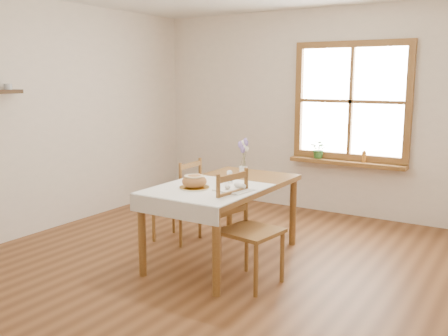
# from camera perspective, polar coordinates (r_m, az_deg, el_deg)

# --- Properties ---
(ground) EXTENTS (5.00, 5.00, 0.00)m
(ground) POSITION_cam_1_polar(r_m,az_deg,el_deg) (4.72, -1.97, -11.39)
(ground) COLOR brown
(ground) RESTS_ON ground
(room_walls) EXTENTS (4.60, 5.10, 2.65)m
(room_walls) POSITION_cam_1_polar(r_m,az_deg,el_deg) (4.38, -2.11, 9.83)
(room_walls) COLOR beige
(room_walls) RESTS_ON ground
(window) EXTENTS (1.46, 0.08, 1.46)m
(window) POSITION_cam_1_polar(r_m,az_deg,el_deg) (6.41, 14.34, 7.39)
(window) COLOR brown
(window) RESTS_ON ground
(window_sill) EXTENTS (1.46, 0.20, 0.05)m
(window_sill) POSITION_cam_1_polar(r_m,az_deg,el_deg) (6.42, 13.85, 0.59)
(window_sill) COLOR brown
(window_sill) RESTS_ON ground
(dining_table) EXTENTS (0.90, 1.60, 0.75)m
(dining_table) POSITION_cam_1_polar(r_m,az_deg,el_deg) (4.76, 0.00, -2.79)
(dining_table) COLOR brown
(dining_table) RESTS_ON ground
(table_linen) EXTENTS (0.91, 0.99, 0.01)m
(table_linen) POSITION_cam_1_polar(r_m,az_deg,el_deg) (4.49, -2.06, -2.41)
(table_linen) COLOR silver
(table_linen) RESTS_ON dining_table
(chair_left) EXTENTS (0.44, 0.42, 0.89)m
(chair_left) POSITION_cam_1_polar(r_m,az_deg,el_deg) (5.40, -5.44, -3.64)
(chair_left) COLOR brown
(chair_left) RESTS_ON ground
(chair_right) EXTENTS (0.52, 0.51, 0.96)m
(chair_right) POSITION_cam_1_polar(r_m,az_deg,el_deg) (4.24, 3.13, -7.02)
(chair_right) COLOR brown
(chair_right) RESTS_ON ground
(bread_plate) EXTENTS (0.33, 0.33, 0.01)m
(bread_plate) POSITION_cam_1_polar(r_m,az_deg,el_deg) (4.49, -3.40, -2.25)
(bread_plate) COLOR white
(bread_plate) RESTS_ON table_linen
(bread_loaf) EXTENTS (0.23, 0.23, 0.12)m
(bread_loaf) POSITION_cam_1_polar(r_m,az_deg,el_deg) (4.48, -3.41, -1.39)
(bread_loaf) COLOR #B17C3E
(bread_loaf) RESTS_ON bread_plate
(egg_napkin) EXTENTS (0.32, 0.29, 0.01)m
(egg_napkin) POSITION_cam_1_polar(r_m,az_deg,el_deg) (4.39, 1.09, -2.53)
(egg_napkin) COLOR silver
(egg_napkin) RESTS_ON table_linen
(eggs) EXTENTS (0.25, 0.23, 0.05)m
(eggs) POSITION_cam_1_polar(r_m,az_deg,el_deg) (4.39, 1.09, -2.13)
(eggs) COLOR silver
(eggs) RESTS_ON egg_napkin
(salt_shaker) EXTENTS (0.06, 0.06, 0.11)m
(salt_shaker) POSITION_cam_1_polar(r_m,az_deg,el_deg) (4.81, 0.63, -0.85)
(salt_shaker) COLOR white
(salt_shaker) RESTS_ON table_linen
(pepper_shaker) EXTENTS (0.05, 0.05, 0.09)m
(pepper_shaker) POSITION_cam_1_polar(r_m,az_deg,el_deg) (4.70, 0.73, -1.23)
(pepper_shaker) COLOR white
(pepper_shaker) RESTS_ON table_linen
(flower_vase) EXTENTS (0.10, 0.10, 0.10)m
(flower_vase) POSITION_cam_1_polar(r_m,az_deg,el_deg) (5.05, 2.22, -0.48)
(flower_vase) COLOR white
(flower_vase) RESTS_ON dining_table
(lavender_bouquet) EXTENTS (0.15, 0.15, 0.29)m
(lavender_bouquet) POSITION_cam_1_polar(r_m,az_deg,el_deg) (5.02, 2.24, 1.66)
(lavender_bouquet) COLOR #6A5495
(lavender_bouquet) RESTS_ON flower_vase
(potted_plant) EXTENTS (0.28, 0.29, 0.18)m
(potted_plant) POSITION_cam_1_polar(r_m,az_deg,el_deg) (6.53, 10.81, 1.89)
(potted_plant) COLOR #30692A
(potted_plant) RESTS_ON window_sill
(amber_bottle) EXTENTS (0.06, 0.06, 0.15)m
(amber_bottle) POSITION_cam_1_polar(r_m,az_deg,el_deg) (6.35, 15.71, 1.29)
(amber_bottle) COLOR #A5631E
(amber_bottle) RESTS_ON window_sill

